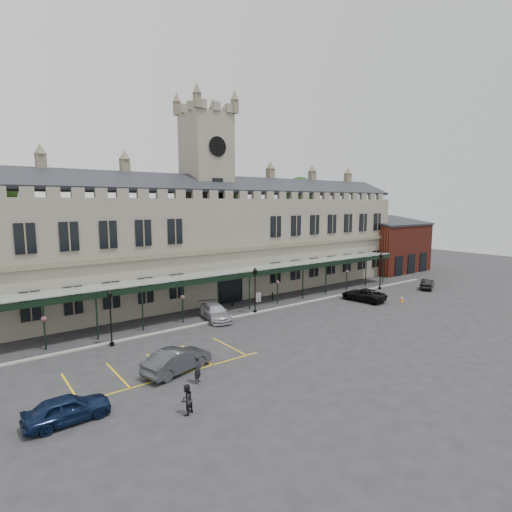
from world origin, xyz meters
TOP-DOWN VIEW (x-y plane):
  - ground at (0.00, 0.00)m, footprint 140.00×140.00m
  - station_building at (0.00, 15.91)m, footprint 60.00×10.36m
  - clock_tower at (0.00, 16.00)m, footprint 5.60×5.60m
  - canopy at (0.00, 7.46)m, footprint 50.00×4.10m
  - brick_annex at (34.00, 12.97)m, footprint 12.40×8.36m
  - kerb at (0.00, 5.50)m, footprint 60.00×0.40m
  - parking_markings at (-14.00, -1.50)m, footprint 16.00×6.00m
  - tree_behind_mid at (8.00, 25.00)m, footprint 6.00×6.00m
  - tree_behind_right at (24.00, 25.00)m, footprint 6.00×6.00m
  - lamp_post_left at (-15.55, 4.87)m, footprint 0.44×0.44m
  - lamp_post_mid at (-0.46, 5.54)m, footprint 0.46×0.46m
  - lamp_post_right at (19.96, 4.81)m, footprint 0.47×0.47m
  - traffic_cone at (16.27, -0.94)m, footprint 0.41×0.41m
  - sign_board at (2.75, 9.18)m, footprint 0.65×0.15m
  - bollard_left at (-0.72, 9.48)m, footprint 0.17×0.17m
  - bollard_right at (4.69, 8.95)m, footprint 0.16×0.16m
  - car_left_a at (-21.00, -5.22)m, footprint 4.40×1.86m
  - car_left_b at (-13.50, -2.92)m, footprint 5.34×3.04m
  - car_taxi at (-5.00, 6.10)m, footprint 3.12×5.53m
  - car_van at (13.00, 2.10)m, footprint 3.15×5.53m
  - car_right_b at (25.21, 1.06)m, footprint 4.33×2.98m
  - person_a at (-13.20, -5.29)m, footprint 0.80×0.77m
  - person_b at (-15.60, -8.35)m, footprint 1.04×0.96m

SIDE VIEW (x-z plane):
  - ground at x=0.00m, z-range 0.00..0.00m
  - parking_markings at x=-14.00m, z-range -0.01..0.01m
  - kerb at x=0.00m, z-range 0.00..0.12m
  - traffic_cone at x=16.27m, z-range -0.01..0.64m
  - bollard_right at x=4.69m, z-range 0.00..0.90m
  - bollard_left at x=-0.72m, z-range 0.00..0.93m
  - sign_board at x=2.75m, z-range -0.01..1.10m
  - car_right_b at x=25.21m, z-range 0.00..1.35m
  - car_van at x=13.00m, z-range 0.00..1.45m
  - car_left_a at x=-21.00m, z-range 0.00..1.48m
  - car_taxi at x=-5.00m, z-range 0.00..1.51m
  - car_left_b at x=-13.50m, z-range 0.00..1.67m
  - person_b at x=-15.60m, z-range 0.00..1.72m
  - person_a at x=-13.20m, z-range 0.00..1.85m
  - canopy at x=0.00m, z-range 0.25..4.55m
  - lamp_post_left at x=-15.55m, z-range 0.44..5.13m
  - lamp_post_mid at x=-0.46m, z-range 0.46..5.36m
  - lamp_post_right at x=19.96m, z-range 0.46..5.39m
  - brick_annex at x=34.00m, z-range -0.46..8.77m
  - station_building at x=0.00m, z-range -2.18..15.12m
  - tree_behind_mid at x=8.00m, z-range 4.81..20.81m
  - tree_behind_right at x=24.00m, z-range 4.81..20.81m
  - clock_tower at x=0.00m, z-range 0.71..25.51m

